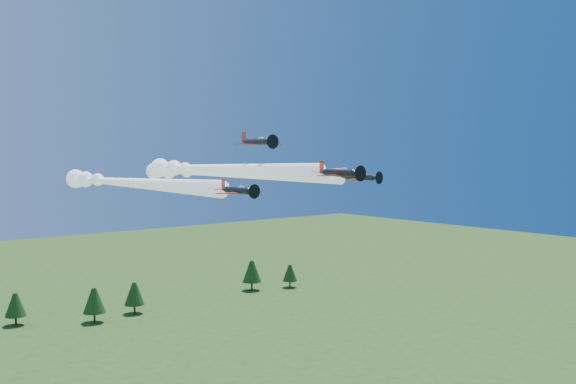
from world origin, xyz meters
TOP-DOWN VIEW (x-y plane):
  - plane_lead at (0.48, 22.46)m, footprint 7.58×57.36m
  - plane_left at (-12.28, 31.58)m, footprint 7.38×59.07m
  - plane_right at (8.22, 32.60)m, footprint 12.84×61.00m
  - plane_slot at (0.22, 9.57)m, footprint 8.00×8.71m

SIDE VIEW (x-z plane):
  - plane_left at x=-12.28m, z-range 41.28..44.98m
  - plane_right at x=8.22m, z-range 42.51..46.21m
  - plane_lead at x=0.48m, z-range 43.63..47.33m
  - plane_slot at x=0.22m, z-range 48.52..51.34m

